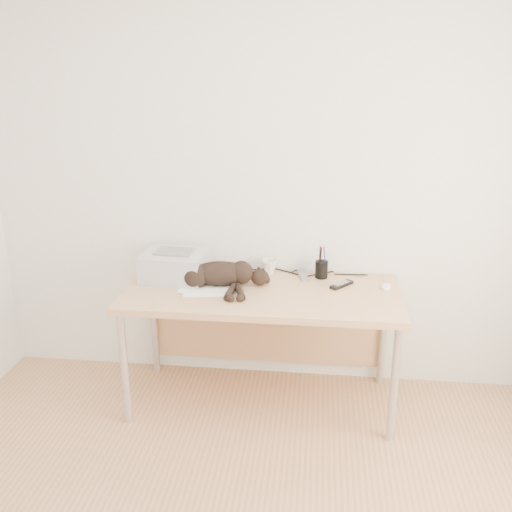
# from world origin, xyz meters

# --- Properties ---
(wall_back) EXTENTS (3.50, 0.00, 3.50)m
(wall_back) POSITION_xyz_m (0.00, 1.75, 1.30)
(wall_back) COLOR silver
(wall_back) RESTS_ON floor
(desk) EXTENTS (1.60, 0.70, 0.74)m
(desk) POSITION_xyz_m (0.00, 1.48, 0.61)
(desk) COLOR tan
(desk) RESTS_ON floor
(printer) EXTENTS (0.40, 0.35, 0.18)m
(printer) POSITION_xyz_m (-0.54, 1.52, 0.83)
(printer) COLOR #B2B2B7
(printer) RESTS_ON desk
(papers) EXTENTS (0.33, 0.24, 0.01)m
(papers) POSITION_xyz_m (-0.32, 1.37, 0.74)
(papers) COLOR white
(papers) RESTS_ON desk
(cat) EXTENTS (0.70, 0.33, 0.16)m
(cat) POSITION_xyz_m (-0.27, 1.43, 0.81)
(cat) COLOR black
(cat) RESTS_ON desk
(mug) EXTENTS (0.12, 0.12, 0.09)m
(mug) POSITION_xyz_m (0.02, 1.67, 0.79)
(mug) COLOR silver
(mug) RESTS_ON desk
(pen_cup) EXTENTS (0.08, 0.08, 0.20)m
(pen_cup) POSITION_xyz_m (0.34, 1.64, 0.80)
(pen_cup) COLOR black
(pen_cup) RESTS_ON desk
(remote_grey) EXTENTS (0.08, 0.17, 0.02)m
(remote_grey) POSITION_xyz_m (0.23, 1.64, 0.75)
(remote_grey) COLOR slate
(remote_grey) RESTS_ON desk
(remote_black) EXTENTS (0.14, 0.16, 0.02)m
(remote_black) POSITION_xyz_m (0.46, 1.51, 0.75)
(remote_black) COLOR black
(remote_black) RESTS_ON desk
(mouse) EXTENTS (0.08, 0.11, 0.03)m
(mouse) POSITION_xyz_m (0.72, 1.52, 0.76)
(mouse) COLOR white
(mouse) RESTS_ON desk
(cable_tangle) EXTENTS (1.36, 0.08, 0.01)m
(cable_tangle) POSITION_xyz_m (0.00, 1.70, 0.75)
(cable_tangle) COLOR black
(cable_tangle) RESTS_ON desk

